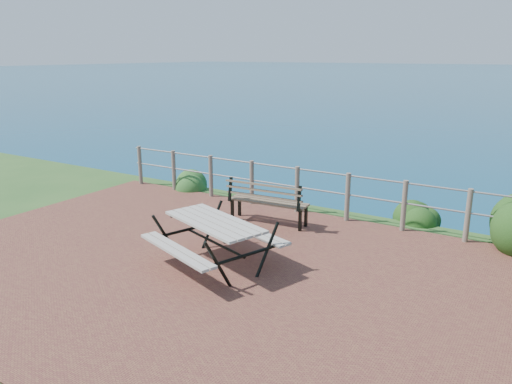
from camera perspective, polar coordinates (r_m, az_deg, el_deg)
ground at (r=8.25m, az=-6.10°, el=-8.42°), size 10.00×7.00×0.12m
safety_railing at (r=10.75m, az=4.72°, el=0.59°), size 9.40×0.10×1.00m
picnic_table at (r=8.03m, az=-4.75°, el=-5.27°), size 1.96×1.51×0.77m
park_bench at (r=9.97m, az=1.44°, el=-0.35°), size 1.65×0.53×0.92m
shrub_lip_west at (r=12.95m, az=-7.03°, el=0.49°), size 0.88×0.88×0.66m
shrub_lip_east at (r=11.00m, az=17.57°, el=-2.86°), size 0.78×0.78×0.53m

